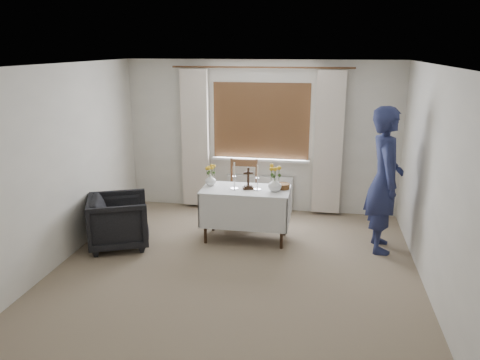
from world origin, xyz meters
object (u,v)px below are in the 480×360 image
Objects in this scene: person at (385,180)px; altar_table at (246,214)px; wooden_cross at (248,178)px; flower_vase_right at (275,184)px; armchair at (119,221)px; wooden_chair at (242,193)px; flower_vase_left at (211,180)px.

altar_table is at bearing 88.01° from person.
wooden_cross reaches higher than flower_vase_right.
wooden_cross is (1.73, 0.54, 0.55)m from armchair.
person is (2.03, -0.58, 0.48)m from wooden_chair.
wooden_cross is 0.57m from flower_vase_left.
wooden_cross is 1.87× the size of flower_vase_left.
armchair is (-1.53, -1.12, -0.14)m from wooden_chair.
person is 6.34× the size of wooden_cross.
flower_vase_right is at bearing 89.46° from person.
armchair is at bearing -162.53° from altar_table.
altar_table is at bearing 169.93° from wooden_cross.
armchair is 2.57× the size of wooden_cross.
wooden_cross is at bearing -71.38° from wooden_chair.
person is (1.87, 0.01, 0.60)m from altar_table.
wooden_chair is at bearing 53.60° from flower_vase_left.
person is 11.88× the size of flower_vase_left.
person is at bearing 0.22° from altar_table.
altar_table reaches higher than armchair.
person reaches higher than armchair.
person is (3.57, 0.54, 0.62)m from armchair.
armchair is 2.22m from flower_vase_right.
armchair is 4.06× the size of flower_vase_right.
wooden_cross reaches higher than wooden_chair.
altar_table is 0.62m from wooden_chair.
wooden_cross is 1.58× the size of flower_vase_right.
flower_vase_left is at bearing 170.49° from altar_table.
armchair is (-1.70, -0.53, -0.02)m from altar_table.
wooden_cross reaches higher than flower_vase_left.
person is at bearing -1.95° from flower_vase_left.
person is 2.41m from flower_vase_left.
flower_vase_left is at bearing -85.15° from armchair.
altar_table is 7.48× the size of flower_vase_left.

